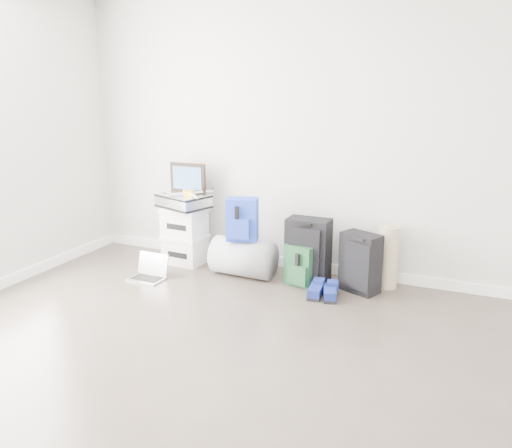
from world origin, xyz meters
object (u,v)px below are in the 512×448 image
at_px(briefcase, 184,201).
at_px(laptop, 149,273).
at_px(duffel_bag, 243,257).
at_px(boxes_stack, 185,235).
at_px(large_suitcase, 308,251).
at_px(carry_on, 360,263).

bearing_deg(briefcase, laptop, -79.16).
xyz_separation_m(briefcase, laptop, (-0.08, -0.55, -0.61)).
bearing_deg(duffel_bag, laptop, -148.66).
distance_m(boxes_stack, laptop, 0.61).
bearing_deg(duffel_bag, boxes_stack, 173.92).
xyz_separation_m(briefcase, duffel_bag, (0.73, -0.11, -0.48)).
bearing_deg(briefcase, duffel_bag, 10.16).
bearing_deg(laptop, briefcase, 83.51).
relative_size(large_suitcase, laptop, 1.84).
bearing_deg(laptop, large_suitcase, 21.34).
relative_size(boxes_stack, laptop, 1.76).
distance_m(boxes_stack, large_suitcase, 1.36).
relative_size(boxes_stack, briefcase, 1.22).
height_order(duffel_bag, laptop, duffel_bag).
xyz_separation_m(duffel_bag, large_suitcase, (0.64, 0.08, 0.13)).
relative_size(briefcase, large_suitcase, 0.79).
distance_m(large_suitcase, carry_on, 0.51).
height_order(briefcase, laptop, briefcase).
bearing_deg(laptop, boxes_stack, 83.51).
relative_size(duffel_bag, laptop, 1.78).
height_order(boxes_stack, laptop, boxes_stack).
relative_size(boxes_stack, large_suitcase, 0.96).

